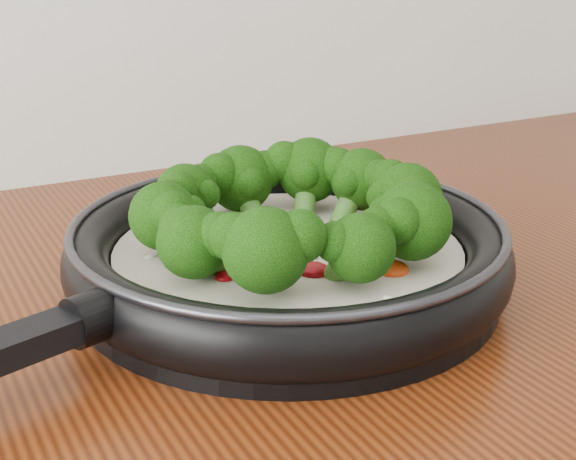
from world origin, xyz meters
TOP-DOWN VIEW (x-y plane):
  - skillet at (-0.10, 1.11)m, footprint 0.57×0.43m

SIDE VIEW (x-z plane):
  - skillet at x=-0.10m, z-range 0.89..0.99m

